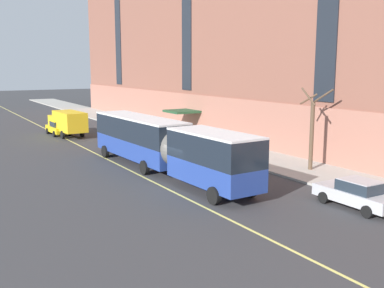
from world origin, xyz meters
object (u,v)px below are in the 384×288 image
at_px(street_tree_mid_block, 312,129).
at_px(box_truck, 67,122).
at_px(city_bus, 163,144).
at_px(parked_car_silver_2, 357,194).
at_px(parked_car_green_0, 174,141).
at_px(parked_car_champagne_3, 117,124).
at_px(taxi_cab, 59,128).
at_px(fire_hydrant, 235,154).

bearing_deg(street_tree_mid_block, box_truck, 111.99).
bearing_deg(street_tree_mid_block, city_bus, 152.76).
relative_size(parked_car_silver_2, street_tree_mid_block, 0.79).
xyz_separation_m(parked_car_green_0, box_truck, (-6.19, 12.78, 0.81)).
bearing_deg(city_bus, parked_car_champagne_3, 76.65).
height_order(parked_car_green_0, box_truck, box_truck).
distance_m(city_bus, box_truck, 20.85).
relative_size(parked_car_green_0, box_truck, 0.64).
distance_m(box_truck, taxi_cab, 1.83).
bearing_deg(fire_hydrant, city_bus, -171.51).
distance_m(parked_car_silver_2, box_truck, 33.70).
relative_size(city_bus, parked_car_champagne_3, 4.12).
distance_m(parked_car_silver_2, street_tree_mid_block, 8.86).
bearing_deg(box_truck, fire_hydrant, -68.08).
bearing_deg(fire_hydrant, parked_car_champagne_3, 94.26).
xyz_separation_m(parked_car_champagne_3, box_truck, (-6.35, -1.83, 0.81)).
xyz_separation_m(city_bus, parked_car_champagne_3, (5.38, 22.65, -1.35)).
bearing_deg(city_bus, street_tree_mid_block, -27.24).
xyz_separation_m(box_truck, street_tree_mid_block, (10.36, -25.65, 1.48)).
bearing_deg(box_truck, parked_car_champagne_3, 16.09).
relative_size(parked_car_silver_2, parked_car_champagne_3, 1.02).
height_order(parked_car_silver_2, box_truck, box_truck).
xyz_separation_m(parked_car_silver_2, taxi_cab, (-6.79, 34.64, -0.00)).
bearing_deg(street_tree_mid_block, fire_hydrant, 112.25).
height_order(parked_car_green_0, parked_car_silver_2, same).
bearing_deg(street_tree_mid_block, parked_car_green_0, 107.96).
height_order(parked_car_green_0, taxi_cab, same).
height_order(street_tree_mid_block, fire_hydrant, street_tree_mid_block).
bearing_deg(parked_car_silver_2, parked_car_champagne_3, 89.72).
height_order(city_bus, parked_car_silver_2, city_bus).
distance_m(parked_car_silver_2, parked_car_champagne_3, 34.95).
relative_size(taxi_cab, street_tree_mid_block, 0.75).
relative_size(parked_car_silver_2, taxi_cab, 1.05).
xyz_separation_m(city_bus, taxi_cab, (-1.58, 22.34, -1.35)).
bearing_deg(parked_car_silver_2, street_tree_mid_block, 60.75).
relative_size(parked_car_green_0, parked_car_silver_2, 0.99).
xyz_separation_m(parked_car_green_0, fire_hydrant, (1.77, -7.00, -0.29)).
xyz_separation_m(parked_car_green_0, parked_car_silver_2, (-0.01, -20.34, 0.00)).
relative_size(box_truck, taxi_cab, 1.64).
height_order(parked_car_champagne_3, taxi_cab, same).
height_order(parked_car_green_0, parked_car_champagne_3, same).
distance_m(box_truck, street_tree_mid_block, 27.71).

